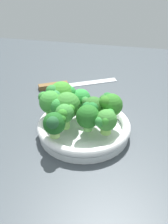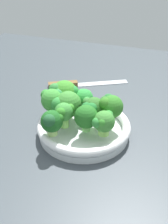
{
  "view_description": "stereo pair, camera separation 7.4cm",
  "coord_description": "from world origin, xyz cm",
  "px_view_note": "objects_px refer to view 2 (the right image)",
  "views": [
    {
      "loc": [
        63.94,
        11.08,
        46.55
      ],
      "look_at": [
        2.06,
        -1.55,
        6.88
      ],
      "focal_mm": 49.01,
      "sensor_mm": 36.0,
      "label": 1
    },
    {
      "loc": [
        62.02,
        18.28,
        46.55
      ],
      "look_at": [
        2.06,
        -1.55,
        6.88
      ],
      "focal_mm": 49.01,
      "sensor_mm": 36.0,
      "label": 2
    }
  ],
  "objects_px": {
    "broccoli_floret_5": "(67,104)",
    "broccoli_floret_8": "(53,99)",
    "broccoli_floret_0": "(84,99)",
    "broccoli_floret_1": "(110,106)",
    "knife": "(77,84)",
    "broccoli_floret_7": "(64,93)",
    "broccoli_floret_3": "(104,122)",
    "bowl": "(84,128)",
    "broccoli_floret_9": "(87,116)",
    "broccoli_floret_4": "(94,108)",
    "broccoli_floret_6": "(52,122)",
    "broccoli_floret_2": "(64,113)"
  },
  "relations": [
    {
      "from": "broccoli_floret_8",
      "to": "knife",
      "type": "xyz_separation_m",
      "value": [
        -0.24,
        -0.02,
        -0.08
      ]
    },
    {
      "from": "broccoli_floret_6",
      "to": "knife",
      "type": "distance_m",
      "value": 0.34
    },
    {
      "from": "broccoli_floret_4",
      "to": "knife",
      "type": "xyz_separation_m",
      "value": [
        -0.24,
        -0.13,
        -0.07
      ]
    },
    {
      "from": "bowl",
      "to": "broccoli_floret_8",
      "type": "distance_m",
      "value": 0.11
    },
    {
      "from": "broccoli_floret_5",
      "to": "knife",
      "type": "xyz_separation_m",
      "value": [
        -0.25,
        -0.06,
        -0.07
      ]
    },
    {
      "from": "bowl",
      "to": "broccoli_floret_5",
      "type": "xyz_separation_m",
      "value": [
        -0.01,
        -0.05,
        0.06
      ]
    },
    {
      "from": "broccoli_floret_6",
      "to": "broccoli_floret_9",
      "type": "bearing_deg",
      "value": 122.91
    },
    {
      "from": "broccoli_floret_2",
      "to": "broccoli_floret_9",
      "type": "bearing_deg",
      "value": 94.81
    },
    {
      "from": "broccoli_floret_3",
      "to": "knife",
      "type": "bearing_deg",
      "value": -150.11
    },
    {
      "from": "broccoli_floret_2",
      "to": "broccoli_floret_7",
      "type": "xyz_separation_m",
      "value": [
        -0.08,
        -0.03,
        0.01
      ]
    },
    {
      "from": "broccoli_floret_3",
      "to": "bowl",
      "type": "bearing_deg",
      "value": -120.08
    },
    {
      "from": "broccoli_floret_5",
      "to": "broccoli_floret_7",
      "type": "distance_m",
      "value": 0.05
    },
    {
      "from": "broccoli_floret_4",
      "to": "broccoli_floret_6",
      "type": "distance_m",
      "value": 0.11
    },
    {
      "from": "broccoli_floret_2",
      "to": "broccoli_floret_3",
      "type": "distance_m",
      "value": 0.1
    },
    {
      "from": "broccoli_floret_0",
      "to": "broccoli_floret_1",
      "type": "relative_size",
      "value": 0.81
    },
    {
      "from": "broccoli_floret_9",
      "to": "broccoli_floret_5",
      "type": "bearing_deg",
      "value": -119.74
    },
    {
      "from": "bowl",
      "to": "broccoli_floret_0",
      "type": "distance_m",
      "value": 0.08
    },
    {
      "from": "broccoli_floret_0",
      "to": "knife",
      "type": "height_order",
      "value": "broccoli_floret_0"
    },
    {
      "from": "bowl",
      "to": "broccoli_floret_2",
      "type": "distance_m",
      "value": 0.08
    },
    {
      "from": "knife",
      "to": "broccoli_floret_5",
      "type": "bearing_deg",
      "value": 13.69
    },
    {
      "from": "broccoli_floret_2",
      "to": "broccoli_floret_7",
      "type": "height_order",
      "value": "broccoli_floret_7"
    },
    {
      "from": "broccoli_floret_1",
      "to": "broccoli_floret_7",
      "type": "height_order",
      "value": "broccoli_floret_7"
    },
    {
      "from": "bowl",
      "to": "broccoli_floret_7",
      "type": "xyz_separation_m",
      "value": [
        -0.05,
        -0.07,
        0.07
      ]
    },
    {
      "from": "broccoli_floret_6",
      "to": "broccoli_floret_8",
      "type": "distance_m",
      "value": 0.09
    },
    {
      "from": "broccoli_floret_8",
      "to": "broccoli_floret_3",
      "type": "bearing_deg",
      "value": 72.33
    },
    {
      "from": "broccoli_floret_7",
      "to": "knife",
      "type": "xyz_separation_m",
      "value": [
        -0.21,
        -0.04,
        -0.08
      ]
    },
    {
      "from": "bowl",
      "to": "broccoli_floret_7",
      "type": "distance_m",
      "value": 0.11
    },
    {
      "from": "broccoli_floret_5",
      "to": "broccoli_floret_8",
      "type": "distance_m",
      "value": 0.04
    },
    {
      "from": "broccoli_floret_3",
      "to": "broccoli_floret_4",
      "type": "xyz_separation_m",
      "value": [
        -0.05,
        -0.04,
        0.0
      ]
    },
    {
      "from": "broccoli_floret_8",
      "to": "knife",
      "type": "relative_size",
      "value": 0.29
    },
    {
      "from": "broccoli_floret_0",
      "to": "broccoli_floret_8",
      "type": "height_order",
      "value": "broccoli_floret_8"
    },
    {
      "from": "broccoli_floret_4",
      "to": "broccoli_floret_7",
      "type": "height_order",
      "value": "broccoli_floret_7"
    },
    {
      "from": "broccoli_floret_1",
      "to": "broccoli_floret_7",
      "type": "xyz_separation_m",
      "value": [
        -0.03,
        -0.13,
        -0.0
      ]
    },
    {
      "from": "broccoli_floret_5",
      "to": "broccoli_floret_9",
      "type": "bearing_deg",
      "value": 60.26
    },
    {
      "from": "broccoli_floret_6",
      "to": "broccoli_floret_7",
      "type": "distance_m",
      "value": 0.12
    },
    {
      "from": "bowl",
      "to": "broccoli_floret_3",
      "type": "xyz_separation_m",
      "value": [
        0.03,
        0.06,
        0.05
      ]
    },
    {
      "from": "broccoli_floret_1",
      "to": "knife",
      "type": "distance_m",
      "value": 0.3
    },
    {
      "from": "bowl",
      "to": "broccoli_floret_9",
      "type": "distance_m",
      "value": 0.07
    },
    {
      "from": "broccoli_floret_8",
      "to": "broccoli_floret_9",
      "type": "distance_m",
      "value": 0.11
    },
    {
      "from": "broccoli_floret_0",
      "to": "broccoli_floret_3",
      "type": "distance_m",
      "value": 0.12
    },
    {
      "from": "broccoli_floret_5",
      "to": "broccoli_floret_8",
      "type": "relative_size",
      "value": 1.05
    },
    {
      "from": "broccoli_floret_6",
      "to": "knife",
      "type": "relative_size",
      "value": 0.25
    },
    {
      "from": "broccoli_floret_8",
      "to": "broccoli_floret_9",
      "type": "xyz_separation_m",
      "value": [
        0.04,
        0.1,
        -0.01
      ]
    },
    {
      "from": "broccoli_floret_6",
      "to": "broccoli_floret_9",
      "type": "height_order",
      "value": "broccoli_floret_9"
    },
    {
      "from": "broccoli_floret_0",
      "to": "broccoli_floret_8",
      "type": "bearing_deg",
      "value": -57.23
    },
    {
      "from": "broccoli_floret_2",
      "to": "broccoli_floret_3",
      "type": "height_order",
      "value": "broccoli_floret_2"
    },
    {
      "from": "broccoli_floret_4",
      "to": "broccoli_floret_7",
      "type": "relative_size",
      "value": 0.83
    },
    {
      "from": "broccoli_floret_3",
      "to": "broccoli_floret_5",
      "type": "distance_m",
      "value": 0.11
    },
    {
      "from": "broccoli_floret_3",
      "to": "broccoli_floret_7",
      "type": "distance_m",
      "value": 0.15
    },
    {
      "from": "broccoli_floret_9",
      "to": "knife",
      "type": "xyz_separation_m",
      "value": [
        -0.28,
        -0.12,
        -0.07
      ]
    }
  ]
}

